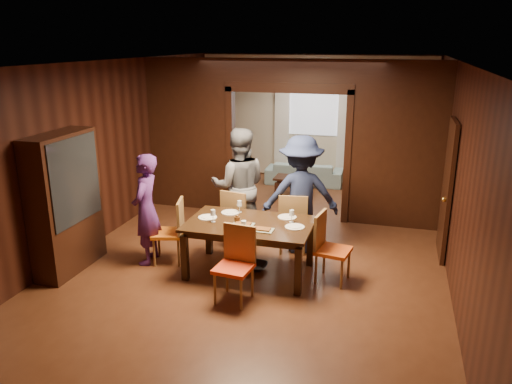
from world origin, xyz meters
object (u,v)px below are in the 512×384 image
(coffee_table, at_px, (293,186))
(hutch, at_px, (65,203))
(person_navy, at_px, (301,195))
(dining_table, at_px, (250,248))
(chair_right, at_px, (333,248))
(chair_near, at_px, (234,266))
(chair_left, at_px, (168,231))
(sofa, at_px, (304,173))
(person_purple, at_px, (146,209))
(chair_far_r, at_px, (293,222))
(chair_far_l, at_px, (239,218))
(person_grey, at_px, (239,186))

(coffee_table, bearing_deg, hutch, -118.54)
(person_navy, relative_size, dining_table, 1.05)
(person_navy, relative_size, chair_right, 1.90)
(hutch, bearing_deg, chair_near, -5.75)
(chair_left, height_order, hutch, hutch)
(sofa, bearing_deg, dining_table, 89.06)
(sofa, relative_size, hutch, 0.88)
(person_purple, bearing_deg, chair_far_r, 108.41)
(person_navy, xyz_separation_m, chair_right, (0.64, -0.92, -0.44))
(chair_left, xyz_separation_m, chair_far_r, (1.72, 0.90, 0.00))
(chair_left, distance_m, chair_far_r, 1.94)
(person_purple, distance_m, person_navy, 2.34)
(person_purple, height_order, dining_table, person_purple)
(chair_far_l, xyz_separation_m, chair_far_r, (0.87, 0.06, 0.00))
(chair_far_l, distance_m, hutch, 2.62)
(person_grey, height_order, chair_left, person_grey)
(person_navy, bearing_deg, chair_left, 10.33)
(person_purple, xyz_separation_m, chair_left, (0.29, 0.08, -0.34))
(chair_right, bearing_deg, chair_left, 100.26)
(sofa, distance_m, chair_near, 5.62)
(chair_left, distance_m, chair_near, 1.57)
(person_grey, relative_size, chair_far_r, 1.95)
(chair_left, bearing_deg, sofa, 150.69)
(person_navy, xyz_separation_m, coffee_table, (-0.69, 2.85, -0.72))
(chair_left, height_order, chair_far_l, same)
(chair_right, height_order, chair_far_l, same)
(coffee_table, relative_size, chair_right, 0.82)
(dining_table, relative_size, chair_far_r, 1.81)
(sofa, xyz_separation_m, coffee_table, (-0.06, -0.95, -0.06))
(chair_far_l, height_order, chair_far_r, same)
(person_navy, height_order, dining_table, person_navy)
(dining_table, bearing_deg, chair_right, 2.63)
(coffee_table, bearing_deg, chair_right, -70.55)
(chair_right, bearing_deg, chair_near, 137.55)
(chair_left, relative_size, chair_near, 1.00)
(sofa, bearing_deg, chair_right, 103.02)
(person_navy, distance_m, chair_right, 1.20)
(person_purple, relative_size, chair_left, 1.71)
(person_purple, xyz_separation_m, hutch, (-0.98, -0.52, 0.17))
(chair_right, distance_m, chair_near, 1.45)
(chair_far_l, relative_size, hutch, 0.48)
(chair_far_r, bearing_deg, sofa, -90.82)
(chair_left, bearing_deg, person_grey, 128.07)
(dining_table, bearing_deg, hutch, -167.26)
(person_grey, bearing_deg, person_navy, 157.36)
(sofa, bearing_deg, person_navy, 97.33)
(person_grey, height_order, chair_far_r, person_grey)
(coffee_table, distance_m, chair_far_l, 2.98)
(dining_table, xyz_separation_m, chair_near, (0.04, -0.84, 0.10))
(person_navy, relative_size, sofa, 1.05)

